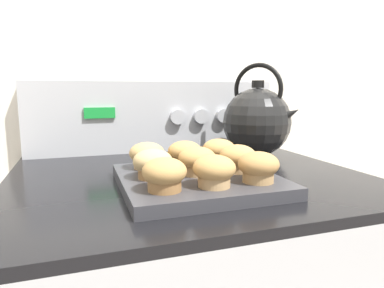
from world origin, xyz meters
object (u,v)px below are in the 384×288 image
at_px(muffin_r1_c1, 197,161).
at_px(tea_kettle, 257,121).
at_px(muffin_pan, 197,180).
at_px(muffin_r1_c0, 153,164).
at_px(muffin_r0_c1, 214,171).
at_px(muffin_r2_c1, 185,153).
at_px(muffin_r0_c2, 258,167).
at_px(muffin_r1_c2, 238,158).
at_px(muffin_r0_c0, 164,174).
at_px(muffin_r2_c2, 219,151).
at_px(muffin_r2_c0, 147,155).

height_order(muffin_r1_c1, tea_kettle, tea_kettle).
distance_m(muffin_pan, muffin_r1_c0, 0.09).
distance_m(muffin_r0_c1, muffin_r1_c1, 0.09).
xyz_separation_m(muffin_r1_c1, muffin_r2_c1, (0.00, 0.08, 0.00)).
height_order(muffin_r0_c1, muffin_r1_c0, same).
distance_m(muffin_r1_c1, muffin_r2_c1, 0.08).
xyz_separation_m(muffin_r0_c2, muffin_r1_c2, (-0.00, 0.08, 0.00)).
bearing_deg(muffin_r0_c0, muffin_r0_c1, -2.61).
xyz_separation_m(muffin_r1_c0, tea_kettle, (0.34, 0.23, 0.05)).
bearing_deg(muffin_r2_c2, muffin_r1_c0, -153.80).
distance_m(muffin_r1_c2, tea_kettle, 0.30).
relative_size(muffin_r0_c2, muffin_r2_c1, 1.00).
bearing_deg(muffin_pan, tea_kettle, 42.35).
bearing_deg(muffin_r0_c2, muffin_r2_c2, 91.55).
distance_m(muffin_r0_c1, muffin_r2_c1, 0.16).
bearing_deg(muffin_r0_c1, muffin_pan, 90.10).
relative_size(muffin_r0_c0, muffin_r0_c2, 1.00).
bearing_deg(muffin_r2_c2, muffin_pan, -133.58).
distance_m(muffin_r2_c0, tea_kettle, 0.37).
xyz_separation_m(muffin_r1_c1, tea_kettle, (0.26, 0.23, 0.05)).
height_order(muffin_r1_c0, muffin_r2_c1, same).
height_order(muffin_r2_c0, muffin_r2_c1, same).
distance_m(muffin_r1_c1, tea_kettle, 0.35).
xyz_separation_m(muffin_r1_c0, muffin_r1_c1, (0.08, -0.00, 0.00)).
distance_m(muffin_r0_c0, muffin_r1_c2, 0.18).
bearing_deg(muffin_r2_c1, muffin_r1_c0, -137.99).
bearing_deg(muffin_r1_c1, muffin_r2_c2, 46.09).
bearing_deg(muffin_r0_c1, muffin_r2_c1, 89.90).
bearing_deg(muffin_r1_c2, muffin_r0_c1, -135.34).
distance_m(muffin_r1_c1, muffin_r1_c2, 0.08).
bearing_deg(muffin_r1_c2, muffin_r0_c0, -154.82).
relative_size(muffin_r1_c1, muffin_r1_c2, 1.00).
height_order(muffin_pan, muffin_r2_c2, muffin_r2_c2).
distance_m(muffin_r1_c2, muffin_r2_c2, 0.09).
bearing_deg(muffin_r2_c2, tea_kettle, 40.32).
bearing_deg(muffin_r0_c2, muffin_r2_c0, 134.46).
distance_m(muffin_r0_c2, muffin_r2_c1, 0.18).
bearing_deg(muffin_r2_c2, muffin_r0_c2, -88.45).
relative_size(muffin_r0_c1, tea_kettle, 0.28).
relative_size(muffin_r1_c1, muffin_r2_c1, 1.00).
height_order(muffin_r0_c1, muffin_r2_c1, same).
relative_size(muffin_r2_c1, muffin_r2_c2, 1.00).
bearing_deg(muffin_r2_c0, muffin_r1_c0, -93.70).
relative_size(muffin_pan, muffin_r2_c2, 3.99).
relative_size(muffin_pan, muffin_r1_c0, 3.99).
height_order(muffin_r0_c1, muffin_r2_c0, same).
bearing_deg(muffin_r0_c2, muffin_r0_c1, -178.18).
bearing_deg(muffin_r1_c2, muffin_r2_c1, 135.60).
relative_size(muffin_r0_c1, muffin_r1_c2, 1.00).
xyz_separation_m(muffin_r0_c1, muffin_r2_c1, (0.00, 0.16, 0.00)).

